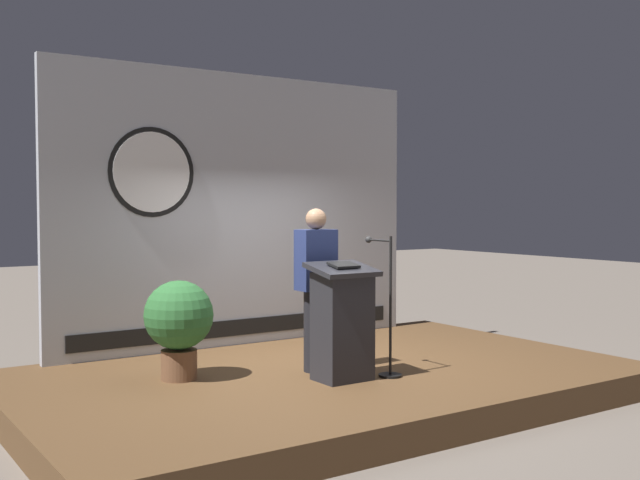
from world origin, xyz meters
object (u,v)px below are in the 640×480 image
object	(u,v)px
speaker_person	(316,288)
potted_plant	(179,320)
podium	(342,322)
microphone_stand	(387,327)

from	to	relation	value
speaker_person	potted_plant	size ratio (longest dim) A/B	1.72
podium	potted_plant	size ratio (longest dim) A/B	1.19
potted_plant	podium	bearing A→B (deg)	-34.89
podium	potted_plant	world-z (taller)	podium
speaker_person	microphone_stand	size ratio (longest dim) A/B	1.19
speaker_person	microphone_stand	xyz separation A→B (m)	(0.49, -0.58, -0.38)
microphone_stand	potted_plant	distance (m)	2.11
potted_plant	microphone_stand	bearing A→B (deg)	-29.40
microphone_stand	speaker_person	bearing A→B (deg)	130.31
podium	microphone_stand	distance (m)	0.51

